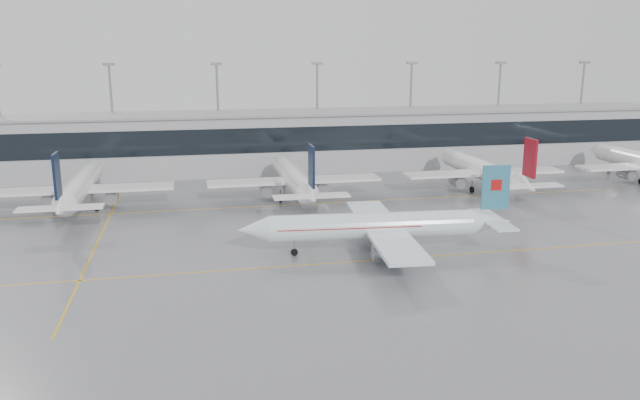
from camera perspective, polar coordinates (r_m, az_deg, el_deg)
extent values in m
plane|color=slate|center=(76.08, 1.85, -5.74)|extent=(320.00, 320.00, 0.00)
cube|color=orange|center=(76.07, 1.85, -5.73)|extent=(120.00, 0.25, 0.01)
cube|color=orange|center=(104.28, -2.01, -0.41)|extent=(120.00, 0.25, 0.01)
cube|color=orange|center=(89.37, -19.64, -3.59)|extent=(0.25, 60.00, 0.01)
cube|color=#A5A5A9|center=(134.24, -4.36, 5.30)|extent=(180.00, 15.00, 12.00)
cube|color=black|center=(126.62, -3.93, 5.50)|extent=(180.00, 0.20, 5.00)
cube|color=gray|center=(133.50, -4.41, 7.94)|extent=(182.00, 16.00, 0.40)
cylinder|color=gray|center=(143.63, -27.20, 6.41)|extent=(0.50, 0.50, 22.00)
cylinder|color=gray|center=(139.43, -18.41, 7.03)|extent=(0.50, 0.50, 22.00)
cube|color=gray|center=(138.74, -18.76, 11.67)|extent=(2.40, 1.00, 0.60)
cylinder|color=gray|center=(138.63, -9.28, 7.51)|extent=(0.50, 0.50, 22.00)
cube|color=gray|center=(137.95, -9.46, 12.18)|extent=(2.40, 1.00, 0.60)
cylinder|color=gray|center=(141.31, -0.25, 7.79)|extent=(0.50, 0.50, 22.00)
cube|color=gray|center=(140.63, -0.26, 12.38)|extent=(2.40, 1.00, 0.60)
cylinder|color=gray|center=(147.25, 8.25, 7.89)|extent=(0.50, 0.50, 22.00)
cube|color=gray|center=(146.60, 8.40, 12.28)|extent=(2.40, 1.00, 0.60)
cylinder|color=gray|center=(156.10, 15.94, 7.82)|extent=(0.50, 0.50, 22.00)
cube|color=gray|center=(155.49, 16.21, 11.97)|extent=(2.40, 1.00, 0.60)
cylinder|color=gray|center=(167.39, 22.69, 7.65)|extent=(0.50, 0.50, 22.00)
cube|color=gray|center=(166.82, 23.05, 11.51)|extent=(2.40, 1.00, 0.60)
cylinder|color=white|center=(78.87, 4.74, -2.36)|extent=(25.81, 5.49, 3.36)
cone|color=white|center=(77.32, -6.09, -2.72)|extent=(4.27, 3.68, 3.36)
cone|color=white|center=(83.38, 15.31, -1.93)|extent=(5.86, 3.82, 3.36)
cube|color=white|center=(79.29, 5.80, -2.60)|extent=(7.30, 28.07, 0.45)
cube|color=white|center=(83.38, 15.45, -1.73)|extent=(3.68, 10.87, 0.25)
cube|color=teal|center=(82.47, 15.76, 1.12)|extent=(3.62, 0.65, 5.73)
cylinder|color=gray|center=(75.16, 6.20, -4.72)|extent=(3.76, 2.39, 2.10)
cylinder|color=gray|center=(84.11, 4.73, -2.70)|extent=(3.76, 2.39, 2.10)
cylinder|color=gray|center=(78.23, -2.37, -4.30)|extent=(0.20, 0.20, 1.43)
cylinder|color=black|center=(78.45, -2.36, -4.79)|extent=(0.92, 0.37, 0.90)
cylinder|color=gray|center=(77.65, 6.91, -4.44)|extent=(0.24, 0.24, 1.43)
cylinder|color=black|center=(77.87, 6.89, -4.94)|extent=(1.13, 0.54, 1.10)
cylinder|color=gray|center=(82.48, 6.05, -3.34)|extent=(0.24, 0.24, 1.43)
cylinder|color=black|center=(82.68, 6.04, -3.82)|extent=(1.13, 0.54, 1.10)
cube|color=#B70F0F|center=(82.41, 15.78, 1.35)|extent=(1.43, 0.57, 1.40)
cube|color=#B70F0F|center=(78.28, 2.59, -2.30)|extent=(18.22, 4.89, 0.12)
cylinder|color=white|center=(108.43, -21.06, 1.28)|extent=(3.59, 27.36, 3.59)
cone|color=white|center=(123.65, -19.95, 2.79)|extent=(3.59, 4.00, 3.59)
cone|color=white|center=(92.60, -22.61, -0.83)|extent=(3.59, 5.60, 3.59)
cube|color=white|center=(107.06, -21.16, 0.91)|extent=(29.64, 5.00, 0.45)
cube|color=white|center=(92.34, -22.65, -0.68)|extent=(11.40, 2.80, 0.25)
cube|color=black|center=(91.22, -22.93, 2.07)|extent=(0.35, 3.60, 6.12)
cylinder|color=gray|center=(108.76, -23.54, 0.07)|extent=(2.10, 3.60, 2.10)
cylinder|color=gray|center=(107.16, -18.52, 0.31)|extent=(2.10, 3.60, 2.10)
cylinder|color=gray|center=(119.27, -20.17, 1.14)|extent=(0.20, 0.20, 1.56)
cylinder|color=black|center=(119.43, -20.14, 0.77)|extent=(0.30, 0.90, 0.90)
cylinder|color=gray|center=(107.01, -22.52, -0.36)|extent=(0.24, 0.24, 1.56)
cylinder|color=black|center=(107.18, -22.48, -0.76)|extent=(0.45, 1.10, 1.10)
cylinder|color=gray|center=(106.13, -19.77, -0.23)|extent=(0.24, 0.24, 1.56)
cylinder|color=black|center=(106.31, -19.73, -0.64)|extent=(0.45, 1.10, 1.10)
cylinder|color=white|center=(108.27, -2.48, 2.17)|extent=(3.59, 27.36, 3.59)
cone|color=white|center=(123.51, -3.66, 3.56)|extent=(3.59, 4.00, 3.59)
cone|color=white|center=(92.41, -0.82, 0.20)|extent=(3.59, 5.60, 3.59)
cube|color=white|center=(106.90, -2.35, 1.80)|extent=(29.64, 5.00, 0.45)
cube|color=white|center=(92.15, -0.80, 0.35)|extent=(11.40, 2.80, 0.25)
cube|color=black|center=(91.03, -0.78, 3.12)|extent=(0.35, 3.60, 6.12)
cylinder|color=gray|center=(107.04, -4.92, 0.96)|extent=(2.10, 3.60, 2.10)
cylinder|color=gray|center=(108.55, 0.12, 1.18)|extent=(2.10, 3.60, 2.10)
cylinder|color=gray|center=(119.12, -3.30, 1.94)|extent=(0.20, 0.20, 1.56)
cylinder|color=black|center=(119.28, -3.29, 1.57)|extent=(0.30, 0.90, 0.90)
cylinder|color=gray|center=(105.99, -3.63, 0.54)|extent=(0.24, 0.24, 1.56)
cylinder|color=black|center=(106.17, -3.63, 0.13)|extent=(0.45, 1.10, 1.10)
cylinder|color=gray|center=(106.82, -0.87, 0.67)|extent=(0.24, 0.24, 1.56)
cylinder|color=black|center=(106.99, -0.87, 0.26)|extent=(0.45, 1.10, 1.10)
cylinder|color=white|center=(118.90, 14.43, 2.77)|extent=(3.59, 27.36, 3.59)
cone|color=white|center=(132.92, 11.48, 4.03)|extent=(3.59, 4.00, 3.59)
cone|color=white|center=(104.66, 18.35, 1.09)|extent=(3.59, 5.60, 3.59)
cube|color=white|center=(117.65, 14.73, 2.45)|extent=(29.64, 5.00, 0.45)
cube|color=white|center=(104.43, 18.42, 1.22)|extent=(11.40, 2.80, 0.25)
cube|color=maroon|center=(103.44, 18.66, 3.67)|extent=(0.35, 3.60, 6.12)
cylinder|color=gray|center=(116.34, 12.46, 1.70)|extent=(2.10, 3.60, 2.10)
cylinder|color=gray|center=(120.56, 16.63, 1.86)|extent=(2.10, 3.60, 2.10)
cylinder|color=gray|center=(128.86, 12.30, 2.53)|extent=(0.20, 0.20, 1.56)
cylinder|color=black|center=(129.01, 12.28, 2.19)|extent=(0.30, 0.90, 0.90)
cylinder|color=gray|center=(116.04, 13.74, 1.31)|extent=(0.24, 0.24, 1.56)
cylinder|color=black|center=(116.21, 13.72, 0.94)|extent=(0.45, 1.10, 1.10)
cylinder|color=gray|center=(118.35, 16.02, 1.41)|extent=(0.24, 0.24, 1.56)
cylinder|color=black|center=(118.51, 15.99, 1.04)|extent=(0.45, 1.10, 1.10)
cone|color=white|center=(150.11, 23.91, 4.20)|extent=(3.59, 4.00, 3.59)
cylinder|color=gray|center=(134.40, 26.23, 2.18)|extent=(2.10, 3.60, 2.10)
cylinder|color=gray|center=(146.52, 24.93, 2.88)|extent=(0.20, 0.20, 1.56)
cylinder|color=black|center=(146.65, 24.90, 2.58)|extent=(0.30, 0.90, 0.90)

